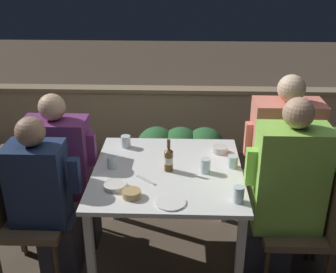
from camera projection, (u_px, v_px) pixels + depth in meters
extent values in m
plane|color=brown|center=(168.00, 255.00, 3.21)|extent=(16.00, 16.00, 0.00)
cube|color=tan|center=(174.00, 121.00, 4.73)|extent=(9.00, 0.14, 0.71)
cube|color=#9E8466|center=(174.00, 90.00, 4.58)|extent=(9.00, 0.18, 0.04)
cube|color=white|center=(168.00, 172.00, 2.91)|extent=(1.03, 1.05, 0.03)
cube|color=silver|center=(91.00, 259.00, 2.64)|extent=(0.05, 0.05, 0.71)
cube|color=silver|center=(239.00, 263.00, 2.61)|extent=(0.05, 0.05, 0.71)
cube|color=silver|center=(114.00, 182.00, 3.51)|extent=(0.05, 0.05, 0.71)
cube|color=silver|center=(226.00, 184.00, 3.48)|extent=(0.05, 0.05, 0.71)
cube|color=brown|center=(180.00, 174.00, 4.06)|extent=(0.83, 0.36, 0.28)
ellipsoid|color=#2D6633|center=(156.00, 146.00, 3.95)|extent=(0.37, 0.47, 0.35)
ellipsoid|color=#2D6633|center=(181.00, 147.00, 3.94)|extent=(0.37, 0.47, 0.35)
ellipsoid|color=#2D6633|center=(205.00, 147.00, 3.93)|extent=(0.37, 0.47, 0.35)
cube|color=brown|center=(33.00, 222.00, 2.90)|extent=(0.46, 0.46, 0.05)
cylinder|color=#47321E|center=(57.00, 268.00, 2.80)|extent=(0.03, 0.03, 0.39)
cylinder|color=#47321E|center=(20.00, 230.00, 3.17)|extent=(0.03, 0.03, 0.39)
cylinder|color=#47321E|center=(72.00, 231.00, 3.16)|extent=(0.03, 0.03, 0.39)
cube|color=#282833|center=(61.00, 245.00, 2.97)|extent=(0.26, 0.23, 0.44)
cube|color=navy|center=(38.00, 184.00, 2.77)|extent=(0.37, 0.26, 0.56)
cube|color=navy|center=(74.00, 175.00, 2.73)|extent=(0.07, 0.07, 0.24)
sphere|color=#99755B|center=(30.00, 132.00, 2.61)|extent=(0.19, 0.19, 0.19)
cube|color=brown|center=(53.00, 194.00, 3.21)|extent=(0.46, 0.46, 0.05)
cube|color=brown|center=(22.00, 165.00, 3.12)|extent=(0.06, 0.46, 0.46)
cylinder|color=#47321E|center=(23.00, 234.00, 3.13)|extent=(0.03, 0.03, 0.39)
cylinder|color=#47321E|center=(75.00, 235.00, 3.12)|extent=(0.03, 0.03, 0.39)
cylinder|color=#47321E|center=(40.00, 204.00, 3.49)|extent=(0.03, 0.03, 0.39)
cylinder|color=#47321E|center=(87.00, 205.00, 3.48)|extent=(0.03, 0.03, 0.39)
cube|color=#282833|center=(78.00, 216.00, 3.29)|extent=(0.32, 0.23, 0.44)
cube|color=#6B2D66|center=(58.00, 157.00, 3.08)|extent=(0.46, 0.26, 0.59)
cube|color=#6B2D66|center=(91.00, 149.00, 3.04)|extent=(0.07, 0.07, 0.24)
sphere|color=tan|center=(52.00, 107.00, 2.92)|extent=(0.19, 0.19, 0.19)
cube|color=brown|center=(293.00, 228.00, 2.83)|extent=(0.46, 0.46, 0.05)
cube|color=brown|center=(330.00, 197.00, 2.72)|extent=(0.06, 0.46, 0.46)
cylinder|color=#47321E|center=(256.00, 236.00, 3.11)|extent=(0.03, 0.03, 0.39)
cylinder|color=#47321E|center=(310.00, 237.00, 3.09)|extent=(0.03, 0.03, 0.39)
cube|color=#282833|center=(265.00, 251.00, 2.91)|extent=(0.31, 0.23, 0.44)
cube|color=#8CCC4C|center=(290.00, 179.00, 2.67)|extent=(0.44, 0.26, 0.71)
cube|color=#8CCC4C|center=(251.00, 167.00, 2.65)|extent=(0.07, 0.07, 0.24)
sphere|color=tan|center=(299.00, 113.00, 2.49)|extent=(0.19, 0.19, 0.19)
cube|color=brown|center=(287.00, 197.00, 3.18)|extent=(0.46, 0.46, 0.05)
cube|color=brown|center=(319.00, 168.00, 3.07)|extent=(0.06, 0.46, 0.46)
cylinder|color=#47321E|center=(262.00, 237.00, 3.10)|extent=(0.03, 0.03, 0.39)
cylinder|color=#47321E|center=(317.00, 238.00, 3.08)|extent=(0.03, 0.03, 0.39)
cylinder|color=#47321E|center=(254.00, 207.00, 3.46)|extent=(0.03, 0.03, 0.39)
cylinder|color=#47321E|center=(303.00, 208.00, 3.44)|extent=(0.03, 0.03, 0.39)
cube|color=#282833|center=(262.00, 218.00, 3.26)|extent=(0.33, 0.23, 0.44)
cube|color=#E07A66|center=(284.00, 150.00, 3.02)|extent=(0.47, 0.26, 0.74)
cube|color=#E07A66|center=(250.00, 139.00, 2.99)|extent=(0.07, 0.07, 0.24)
sphere|color=beige|center=(291.00, 88.00, 2.83)|extent=(0.19, 0.19, 0.19)
cylinder|color=brown|center=(169.00, 161.00, 2.87)|extent=(0.06, 0.06, 0.14)
cylinder|color=beige|center=(169.00, 160.00, 2.87)|extent=(0.06, 0.06, 0.05)
cone|color=brown|center=(169.00, 150.00, 2.84)|extent=(0.06, 0.06, 0.03)
cylinder|color=brown|center=(169.00, 144.00, 2.82)|extent=(0.02, 0.02, 0.06)
cylinder|color=white|center=(171.00, 202.00, 2.53)|extent=(0.19, 0.19, 0.01)
cylinder|color=beige|center=(220.00, 150.00, 3.14)|extent=(0.11, 0.11, 0.05)
torus|color=beige|center=(220.00, 147.00, 3.14)|extent=(0.11, 0.11, 0.01)
cylinder|color=tan|center=(132.00, 194.00, 2.58)|extent=(0.12, 0.12, 0.04)
torus|color=tan|center=(132.00, 191.00, 2.58)|extent=(0.12, 0.12, 0.01)
cylinder|color=silver|center=(116.00, 186.00, 2.68)|extent=(0.15, 0.15, 0.03)
torus|color=silver|center=(115.00, 184.00, 2.68)|extent=(0.15, 0.15, 0.01)
cylinder|color=silver|center=(233.00, 162.00, 2.93)|extent=(0.07, 0.07, 0.09)
cylinder|color=silver|center=(239.00, 194.00, 2.52)|extent=(0.07, 0.07, 0.10)
cylinder|color=silver|center=(112.00, 163.00, 2.91)|extent=(0.06, 0.06, 0.08)
cylinder|color=silver|center=(205.00, 166.00, 2.86)|extent=(0.07, 0.07, 0.10)
cylinder|color=silver|center=(126.00, 142.00, 3.22)|extent=(0.07, 0.07, 0.09)
cube|color=silver|center=(146.00, 180.00, 2.77)|extent=(0.14, 0.13, 0.01)
cylinder|color=brown|center=(329.00, 193.00, 3.79)|extent=(0.24, 0.24, 0.25)
cylinder|color=#47331E|center=(334.00, 169.00, 3.69)|extent=(0.03, 0.03, 0.23)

